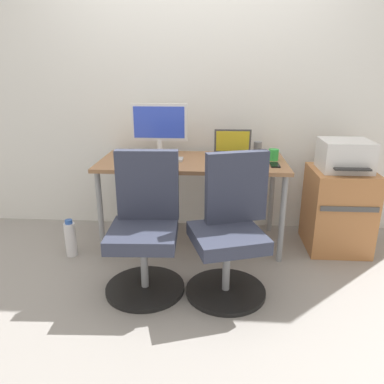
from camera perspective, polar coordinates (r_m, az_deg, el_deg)
ground_plane at (r=3.30m, az=0.06°, el=-7.60°), size 5.28×5.28×0.00m
back_wall at (r=3.39m, az=0.55°, el=15.93°), size 4.40×0.04×2.60m
desk at (r=3.07m, az=0.06°, el=3.62°), size 1.51×0.69×0.74m
office_chair_left at (r=2.53m, az=-7.19°, el=-5.75°), size 0.54×0.54×0.94m
office_chair_right at (r=2.48m, az=5.84°, el=-6.15°), size 0.55×0.55×0.94m
side_cabinet at (r=3.32m, az=21.37°, el=-2.49°), size 0.48×0.51×0.68m
printer at (r=3.19m, az=22.34°, el=5.20°), size 0.38×0.40×0.24m
water_bottle_on_floor at (r=3.17m, az=-18.07°, el=-6.80°), size 0.09×0.09×0.31m
desktop_monitor at (r=3.23m, az=-5.02°, el=10.11°), size 0.48×0.18×0.43m
open_laptop at (r=3.16m, az=6.23°, el=6.28°), size 0.31×0.26×0.23m
keyboard_by_monitor at (r=3.06m, az=-4.61°, el=5.04°), size 0.34×0.12×0.02m
keyboard_by_laptop at (r=2.88m, az=5.77°, el=4.16°), size 0.34×0.12×0.02m
mouse_by_monitor at (r=2.99m, az=-9.24°, el=4.69°), size 0.06×0.10×0.03m
mouse_by_laptop at (r=2.91m, az=10.89°, el=4.21°), size 0.06×0.10×0.03m
coffee_mug at (r=3.11m, az=12.36°, el=5.58°), size 0.08×0.08×0.09m
pen_cup at (r=3.33m, az=9.99°, el=6.70°), size 0.07×0.07×0.10m
phone_near_monitor at (r=2.95m, az=12.53°, el=4.07°), size 0.07×0.14×0.01m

